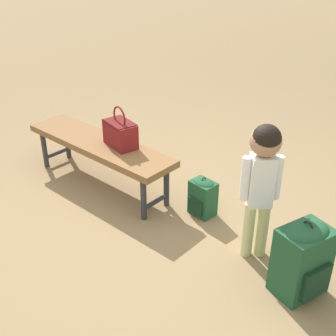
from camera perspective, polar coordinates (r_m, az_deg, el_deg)
The scene contains 6 objects.
ground_plane at distance 3.59m, azimuth -2.93°, elevation -6.98°, with size 40.00×40.00×0.00m, color #8C704C.
park_bench at distance 3.96m, azimuth -9.17°, elevation 2.79°, with size 1.60×0.40×0.45m.
handbag at distance 3.77m, azimuth -6.38°, elevation 4.71°, with size 0.35×0.25×0.37m.
child_standing at distance 2.93m, azimuth 12.43°, elevation -0.52°, with size 0.22×0.22×1.04m.
backpack_large at distance 2.92m, azimuth 17.48°, elevation -11.26°, with size 0.35×0.39×0.56m.
backpack_small at distance 3.59m, azimuth 4.65°, elevation -3.72°, with size 0.22×0.20×0.35m.
Camera 1 is at (2.08, -2.07, 2.08)m, focal length 45.77 mm.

